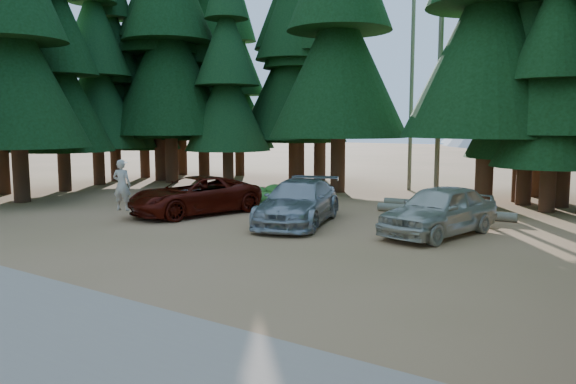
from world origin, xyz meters
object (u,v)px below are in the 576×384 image
object	(u,v)px
red_pickup	(194,195)
log_left	(264,193)
silver_minivan_right	(439,210)
log_right	(444,212)
log_mid	(430,204)
frisbee_player	(122,185)
silver_minivan_center	(298,202)

from	to	relation	value
red_pickup	log_left	distance (m)	5.84
red_pickup	silver_minivan_right	bearing A→B (deg)	22.17
log_right	log_mid	bearing A→B (deg)	121.78
red_pickup	log_right	world-z (taller)	red_pickup
silver_minivan_right	log_left	size ratio (longest dim) A/B	1.09
log_right	red_pickup	bearing A→B (deg)	-152.05
silver_minivan_right	log_right	xyz separation A→B (m)	(-1.09, 3.65, -0.63)
red_pickup	log_mid	size ratio (longest dim) A/B	1.35
silver_minivan_right	log_left	bearing A→B (deg)	169.20
frisbee_player	red_pickup	bearing A→B (deg)	-132.43
silver_minivan_center	log_right	world-z (taller)	silver_minivan_center
silver_minivan_center	log_left	xyz separation A→B (m)	(-5.42, 5.25, -0.61)
red_pickup	frisbee_player	world-z (taller)	frisbee_player
red_pickup	frisbee_player	bearing A→B (deg)	-94.74
frisbee_player	log_left	bearing A→B (deg)	-113.81
log_mid	log_right	xyz separation A→B (m)	(1.18, -1.68, 0.01)
log_right	frisbee_player	bearing A→B (deg)	-143.20
silver_minivan_center	silver_minivan_right	size ratio (longest dim) A/B	1.12
silver_minivan_center	silver_minivan_right	bearing A→B (deg)	-7.70
silver_minivan_center	log_right	bearing A→B (deg)	32.88
log_left	log_right	distance (m)	9.15
silver_minivan_center	frisbee_player	bearing A→B (deg)	-167.19
log_left	silver_minivan_center	bearing A→B (deg)	-57.27
silver_minivan_center	red_pickup	bearing A→B (deg)	168.59
red_pickup	silver_minivan_center	size ratio (longest dim) A/B	1.00
frisbee_player	log_left	xyz separation A→B (m)	(0.02, 8.45, -1.18)
frisbee_player	log_mid	world-z (taller)	frisbee_player
red_pickup	log_mid	bearing A→B (deg)	57.40
red_pickup	silver_minivan_right	xyz separation A→B (m)	(9.30, 1.34, 0.07)
silver_minivan_center	log_left	size ratio (longest dim) A/B	1.23
red_pickup	silver_minivan_center	distance (m)	4.55
red_pickup	frisbee_player	xyz separation A→B (m)	(-0.92, -2.71, 0.60)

